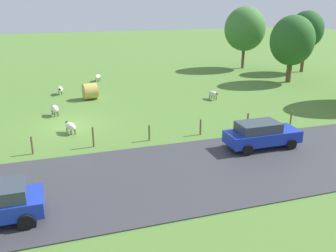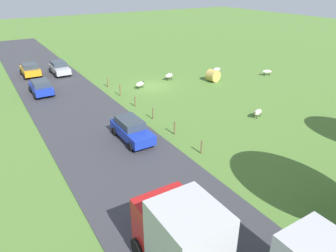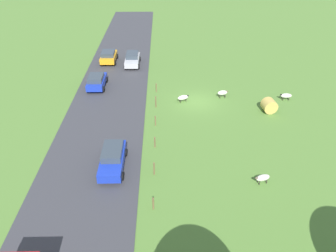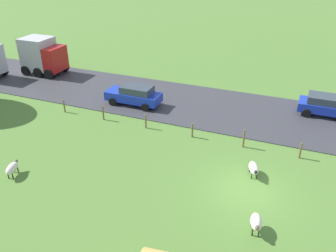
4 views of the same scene
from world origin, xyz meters
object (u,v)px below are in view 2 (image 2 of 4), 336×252
(truck_0, at_px, (181,236))
(car_0, at_px, (132,129))
(sheep_2, at_px, (169,76))
(car_2, at_px, (59,68))
(car_3, at_px, (30,69))
(sheep_0, at_px, (258,112))
(car_1, at_px, (41,87))
(sheep_1, at_px, (140,84))
(sheep_4, at_px, (267,72))
(sheep_3, at_px, (216,70))
(hay_bale_0, at_px, (213,76))

(truck_0, height_order, car_0, truck_0)
(sheep_2, relative_size, truck_0, 0.31)
(car_2, height_order, car_3, car_3)
(car_2, bearing_deg, car_3, -17.48)
(car_0, distance_m, car_2, 21.09)
(sheep_0, distance_m, car_1, 22.18)
(sheep_1, height_order, sheep_2, sheep_2)
(sheep_4, relative_size, truck_0, 0.33)
(sheep_1, xyz_separation_m, car_2, (6.21, -10.41, 0.40))
(truck_0, relative_size, car_3, 1.02)
(sheep_3, distance_m, car_3, 23.62)
(sheep_0, relative_size, car_3, 0.33)
(sheep_3, distance_m, car_0, 20.54)
(sheep_0, height_order, sheep_1, same)
(sheep_0, bearing_deg, car_3, -58.76)
(sheep_0, xyz_separation_m, car_1, (15.00, -16.34, 0.37))
(car_0, relative_size, car_1, 1.12)
(sheep_0, bearing_deg, car_1, -47.45)
(sheep_3, relative_size, car_0, 0.29)
(car_0, distance_m, car_3, 22.39)
(car_2, xyz_separation_m, car_3, (3.32, -1.05, 0.00))
(truck_0, bearing_deg, sheep_2, -121.01)
(truck_0, relative_size, car_1, 0.99)
(sheep_0, height_order, sheep_3, sheep_3)
(car_2, bearing_deg, hay_bale_0, 139.39)
(sheep_1, relative_size, car_1, 0.33)
(sheep_2, xyz_separation_m, sheep_3, (-6.82, 0.68, -0.08))
(car_0, bearing_deg, car_2, -89.93)
(truck_0, distance_m, car_2, 32.99)
(sheep_1, distance_m, truck_0, 24.39)
(sheep_4, bearing_deg, sheep_0, 38.73)
(sheep_3, bearing_deg, truck_0, 47.35)
(sheep_4, distance_m, car_1, 27.01)
(sheep_0, distance_m, sheep_1, 13.74)
(sheep_2, xyz_separation_m, truck_0, (13.99, 23.27, 1.31))
(sheep_1, bearing_deg, sheep_0, 112.01)
(sheep_3, bearing_deg, car_1, -9.16)
(sheep_3, relative_size, car_2, 0.31)
(sheep_1, distance_m, car_2, 12.13)
(sheep_2, relative_size, car_1, 0.31)
(sheep_4, bearing_deg, sheep_3, -40.88)
(hay_bale_0, xyz_separation_m, car_0, (14.81, 8.38, 0.17))
(sheep_1, height_order, hay_bale_0, hay_bale_0)
(truck_0, xyz_separation_m, car_1, (0.27, -25.99, -1.01))
(sheep_3, xyz_separation_m, car_3, (20.76, -11.26, 0.39))
(sheep_2, height_order, truck_0, truck_0)
(car_3, bearing_deg, truck_0, 89.92)
(sheep_1, distance_m, car_0, 12.35)
(sheep_1, bearing_deg, sheep_3, -178.97)
(car_1, relative_size, car_3, 1.03)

